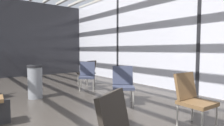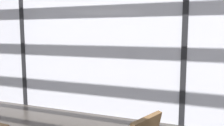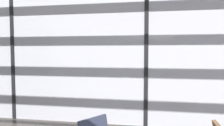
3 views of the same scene
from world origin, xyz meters
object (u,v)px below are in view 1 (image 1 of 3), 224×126
at_px(lounge_chair_0, 192,96).
at_px(lounge_chair_4, 87,74).
at_px(lounge_chair_1, 88,71).
at_px(lounge_chair_6, 123,82).
at_px(trash_bin, 35,82).

bearing_deg(lounge_chair_0, lounge_chair_4, 90.60).
relative_size(lounge_chair_0, lounge_chair_1, 1.00).
xyz_separation_m(lounge_chair_1, lounge_chair_6, (2.60, -0.59, 0.00)).
height_order(lounge_chair_0, lounge_chair_6, same).
bearing_deg(lounge_chair_4, trash_bin, -139.76).
bearing_deg(trash_bin, lounge_chair_4, 95.92).
xyz_separation_m(lounge_chair_1, lounge_chair_4, (0.67, -0.43, 0.00)).
bearing_deg(lounge_chair_4, lounge_chair_6, -60.45).
bearing_deg(lounge_chair_0, lounge_chair_6, 93.82).
bearing_deg(lounge_chair_6, lounge_chair_1, 114.16).
bearing_deg(lounge_chair_1, trash_bin, 1.06).
height_order(lounge_chair_0, lounge_chair_1, same).
bearing_deg(lounge_chair_4, lounge_chair_0, -57.64).
distance_m(lounge_chair_4, trash_bin, 1.66).
relative_size(lounge_chair_4, lounge_chair_6, 1.00).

